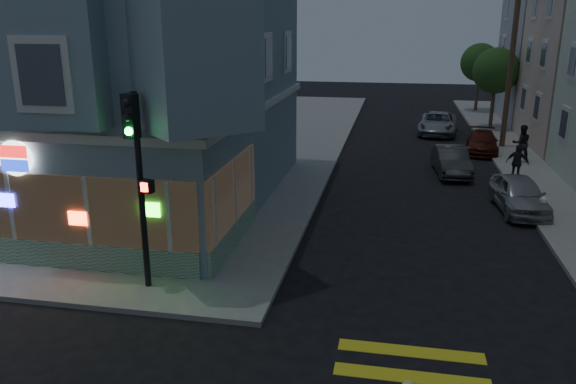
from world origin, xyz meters
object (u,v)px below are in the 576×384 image
(fire_hydrant, at_px, (543,207))
(traffic_signal, at_px, (137,160))
(utility_pole, at_px, (511,64))
(parked_car_c, at_px, (482,142))
(street_tree_near, at_px, (496,71))
(parked_car_b, at_px, (451,161))
(parked_car_d, at_px, (438,123))
(street_tree_far, at_px, (480,63))
(pedestrian_a, at_px, (521,143))
(parked_car_a, at_px, (519,194))
(pedestrian_b, at_px, (517,163))

(fire_hydrant, bearing_deg, traffic_signal, -146.00)
(utility_pole, bearing_deg, parked_car_c, -135.16)
(street_tree_near, bearing_deg, parked_car_b, -106.08)
(parked_car_d, bearing_deg, street_tree_far, 76.63)
(pedestrian_a, height_order, fire_hydrant, pedestrian_a)
(parked_car_a, relative_size, traffic_signal, 0.77)
(street_tree_near, height_order, parked_car_d, street_tree_near)
(street_tree_near, relative_size, parked_car_c, 1.30)
(utility_pole, xyz_separation_m, street_tree_near, (0.20, 6.00, -0.86))
(pedestrian_b, bearing_deg, fire_hydrant, 108.66)
(pedestrian_a, bearing_deg, parked_car_b, 30.91)
(street_tree_near, relative_size, parked_car_b, 1.32)
(street_tree_far, bearing_deg, utility_pole, -90.82)
(parked_car_b, bearing_deg, parked_car_c, 63.15)
(pedestrian_b, relative_size, parked_car_d, 0.33)
(street_tree_near, distance_m, pedestrian_b, 13.90)
(street_tree_near, relative_size, street_tree_far, 1.00)
(pedestrian_b, distance_m, fire_hydrant, 5.32)
(parked_car_d, bearing_deg, parked_car_c, -61.75)
(parked_car_b, distance_m, parked_car_c, 5.61)
(pedestrian_a, xyz_separation_m, fire_hydrant, (-0.95, -9.13, -0.51))
(street_tree_far, distance_m, parked_car_b, 21.06)
(street_tree_near, xyz_separation_m, pedestrian_b, (-0.84, -13.56, -2.97))
(pedestrian_a, height_order, pedestrian_b, pedestrian_a)
(parked_car_b, bearing_deg, traffic_signal, -127.19)
(parked_car_d, bearing_deg, parked_car_b, -83.74)
(street_tree_near, height_order, pedestrian_a, street_tree_near)
(street_tree_far, bearing_deg, street_tree_near, -90.00)
(street_tree_near, xyz_separation_m, parked_car_c, (-1.50, -7.29, -3.35))
(pedestrian_b, xyz_separation_m, parked_car_d, (-2.76, 11.46, -0.27))
(pedestrian_b, distance_m, parked_car_c, 6.31)
(parked_car_a, relative_size, parked_car_c, 0.99)
(street_tree_far, distance_m, pedestrian_b, 21.78)
(pedestrian_b, distance_m, parked_car_a, 4.20)
(pedestrian_b, relative_size, traffic_signal, 0.31)
(fire_hydrant, bearing_deg, parked_car_d, 99.14)
(street_tree_near, relative_size, parked_car_d, 1.06)
(street_tree_near, xyz_separation_m, parked_car_d, (-3.60, -2.09, -3.24))
(parked_car_a, relative_size, parked_car_d, 0.80)
(parked_car_c, xyz_separation_m, parked_car_d, (-2.10, 5.20, 0.11))
(parked_car_c, relative_size, parked_car_d, 0.81)
(street_tree_far, distance_m, parked_car_c, 15.73)
(street_tree_near, height_order, parked_car_a, street_tree_near)
(street_tree_near, xyz_separation_m, parked_car_b, (-3.60, -12.49, -3.27))
(pedestrian_a, relative_size, pedestrian_b, 1.16)
(utility_pole, height_order, pedestrian_a, utility_pole)
(parked_car_d, height_order, fire_hydrant, parked_car_d)
(utility_pole, xyz_separation_m, pedestrian_b, (-0.64, -7.56, -3.83))
(street_tree_near, height_order, fire_hydrant, street_tree_near)
(street_tree_near, distance_m, traffic_signal, 29.63)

